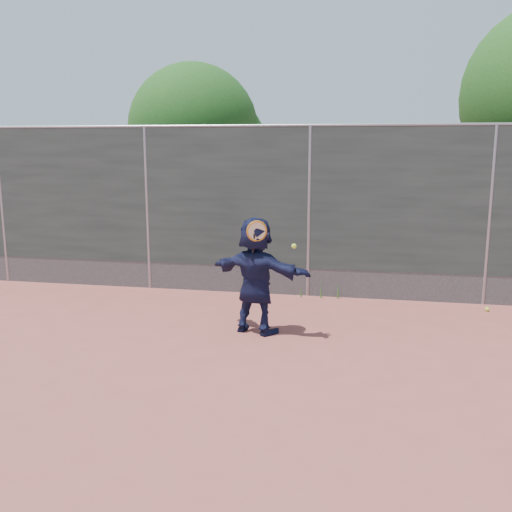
# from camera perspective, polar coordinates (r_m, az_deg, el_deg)

# --- Properties ---
(ground) EXTENTS (80.00, 80.00, 0.00)m
(ground) POSITION_cam_1_polar(r_m,az_deg,el_deg) (7.05, 2.19, -11.20)
(ground) COLOR #9E4C42
(ground) RESTS_ON ground
(player) EXTENTS (1.64, 0.98, 1.68)m
(player) POSITION_cam_1_polar(r_m,az_deg,el_deg) (8.13, 0.00, -1.94)
(player) COLOR #15193B
(player) RESTS_ON ground
(ball_ground) EXTENTS (0.07, 0.07, 0.07)m
(ball_ground) POSITION_cam_1_polar(r_m,az_deg,el_deg) (10.08, 22.12, -4.95)
(ball_ground) COLOR #C5F035
(ball_ground) RESTS_ON ground
(fence) EXTENTS (20.00, 0.06, 3.03)m
(fence) POSITION_cam_1_polar(r_m,az_deg,el_deg) (10.06, 5.32, 4.79)
(fence) COLOR #38423D
(fence) RESTS_ON ground
(swing_action) EXTENTS (0.69, 0.18, 0.51)m
(swing_action) POSITION_cam_1_polar(r_m,az_deg,el_deg) (7.80, 0.44, 2.23)
(swing_action) COLOR orange
(swing_action) RESTS_ON ground
(tree_left) EXTENTS (3.15, 3.00, 4.53)m
(tree_left) POSITION_cam_1_polar(r_m,az_deg,el_deg) (13.56, -5.57, 12.13)
(tree_left) COLOR #382314
(tree_left) RESTS_ON ground
(weed_clump) EXTENTS (0.68, 0.07, 0.30)m
(weed_clump) POSITION_cam_1_polar(r_m,az_deg,el_deg) (10.18, 6.76, -3.46)
(weed_clump) COLOR #387226
(weed_clump) RESTS_ON ground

